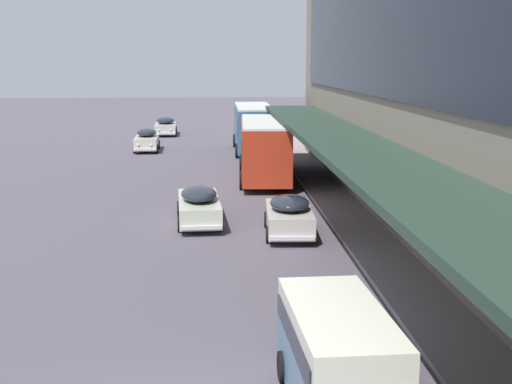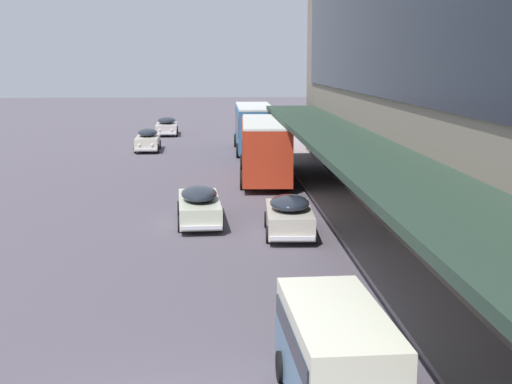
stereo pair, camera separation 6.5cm
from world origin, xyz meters
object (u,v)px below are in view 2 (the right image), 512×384
object	(u,v)px
sedan_second_near	(148,140)
sedan_oncoming_front	(289,215)
transit_bus_kerbside_rear	(265,146)
sedan_lead_near	(199,205)
sedan_oncoming_rear	(167,126)
transit_bus_kerbside_front	(254,126)
vw_van	(335,351)

from	to	relation	value
sedan_second_near	sedan_oncoming_front	distance (m)	27.52
transit_bus_kerbside_rear	sedan_oncoming_front	xyz separation A→B (m)	(0.07, -12.82, -1.13)
sedan_oncoming_front	transit_bus_kerbside_rear	bearing A→B (deg)	90.32
sedan_second_near	sedan_lead_near	size ratio (longest dim) A/B	0.90
transit_bus_kerbside_rear	sedan_oncoming_rear	size ratio (longest dim) A/B	2.01
sedan_second_near	sedan_lead_near	xyz separation A→B (m)	(4.34, -24.18, -0.04)
sedan_second_near	sedan_oncoming_front	world-z (taller)	sedan_second_near
transit_bus_kerbside_front	sedan_second_near	distance (m)	8.01
transit_bus_kerbside_front	sedan_oncoming_front	bearing A→B (deg)	-90.04
transit_bus_kerbside_rear	sedan_second_near	distance (m)	15.66
transit_bus_kerbside_rear	sedan_lead_near	distance (m)	11.20
sedan_oncoming_rear	vw_van	world-z (taller)	vw_van
sedan_second_near	sedan_lead_near	distance (m)	24.57
sedan_oncoming_rear	sedan_lead_near	size ratio (longest dim) A/B	0.96
vw_van	sedan_oncoming_rear	bearing A→B (deg)	97.38
transit_bus_kerbside_rear	sedan_lead_near	size ratio (longest dim) A/B	1.94
sedan_oncoming_front	sedan_lead_near	world-z (taller)	sedan_oncoming_front
sedan_oncoming_front	sedan_lead_near	bearing A→B (deg)	147.55
sedan_second_near	vw_van	bearing A→B (deg)	-79.68
transit_bus_kerbside_front	transit_bus_kerbside_rear	distance (m)	12.31
sedan_oncoming_front	vw_van	size ratio (longest dim) A/B	0.93
transit_bus_kerbside_front	sedan_oncoming_rear	world-z (taller)	transit_bus_kerbside_front
vw_van	sedan_oncoming_front	bearing A→B (deg)	87.82
transit_bus_kerbside_rear	sedan_lead_near	xyz separation A→B (m)	(-3.40, -10.61, -1.13)
transit_bus_kerbside_front	vw_van	world-z (taller)	transit_bus_kerbside_front
sedan_lead_near	vw_van	distance (m)	16.13
sedan_oncoming_rear	sedan_lead_near	xyz separation A→B (m)	(3.73, -35.71, -0.02)
transit_bus_kerbside_front	sedan_second_near	world-z (taller)	transit_bus_kerbside_front
sedan_oncoming_rear	vw_van	distance (m)	52.00
sedan_lead_near	vw_van	xyz separation A→B (m)	(2.95, -15.86, 0.34)
transit_bus_kerbside_front	transit_bus_kerbside_rear	bearing A→B (deg)	-90.40
transit_bus_kerbside_front	sedan_oncoming_rear	xyz separation A→B (m)	(-7.21, 12.78, -1.15)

